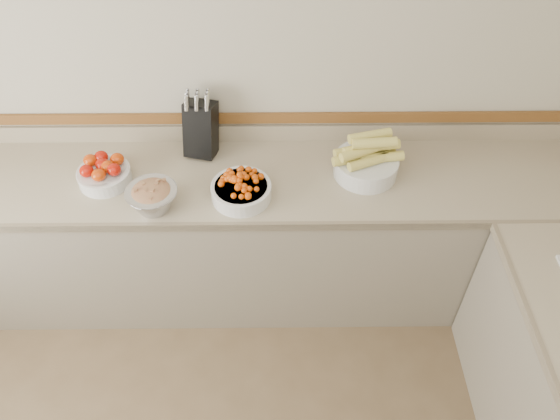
{
  "coord_description": "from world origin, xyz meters",
  "views": [
    {
      "loc": [
        0.33,
        -0.39,
        2.78
      ],
      "look_at": [
        0.35,
        1.35,
        1.0
      ],
      "focal_mm": 35.0,
      "sensor_mm": 36.0,
      "label": 1
    }
  ],
  "objects_px": {
    "cherry_tomato_bowl": "(241,189)",
    "corn_bowl": "(367,161)",
    "knife_block": "(201,128)",
    "rhubarb_bowl": "(152,197)",
    "tomato_bowl": "(104,172)"
  },
  "relations": [
    {
      "from": "knife_block",
      "to": "rhubarb_bowl",
      "type": "height_order",
      "value": "knife_block"
    },
    {
      "from": "corn_bowl",
      "to": "knife_block",
      "type": "bearing_deg",
      "value": 167.35
    },
    {
      "from": "knife_block",
      "to": "rhubarb_bowl",
      "type": "bearing_deg",
      "value": -114.74
    },
    {
      "from": "tomato_bowl",
      "to": "rhubarb_bowl",
      "type": "distance_m",
      "value": 0.34
    },
    {
      "from": "tomato_bowl",
      "to": "rhubarb_bowl",
      "type": "bearing_deg",
      "value": -35.12
    },
    {
      "from": "knife_block",
      "to": "tomato_bowl",
      "type": "distance_m",
      "value": 0.54
    },
    {
      "from": "cherry_tomato_bowl",
      "to": "corn_bowl",
      "type": "height_order",
      "value": "corn_bowl"
    },
    {
      "from": "tomato_bowl",
      "to": "corn_bowl",
      "type": "height_order",
      "value": "corn_bowl"
    },
    {
      "from": "cherry_tomato_bowl",
      "to": "corn_bowl",
      "type": "xyz_separation_m",
      "value": [
        0.63,
        0.17,
        0.03
      ]
    },
    {
      "from": "cherry_tomato_bowl",
      "to": "rhubarb_bowl",
      "type": "xyz_separation_m",
      "value": [
        -0.42,
        -0.07,
        0.02
      ]
    },
    {
      "from": "tomato_bowl",
      "to": "cherry_tomato_bowl",
      "type": "distance_m",
      "value": 0.7
    },
    {
      "from": "rhubarb_bowl",
      "to": "tomato_bowl",
      "type": "bearing_deg",
      "value": 144.88
    },
    {
      "from": "corn_bowl",
      "to": "rhubarb_bowl",
      "type": "xyz_separation_m",
      "value": [
        -1.05,
        -0.24,
        -0.01
      ]
    },
    {
      "from": "knife_block",
      "to": "tomato_bowl",
      "type": "relative_size",
      "value": 1.42
    },
    {
      "from": "knife_block",
      "to": "cherry_tomato_bowl",
      "type": "height_order",
      "value": "knife_block"
    }
  ]
}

